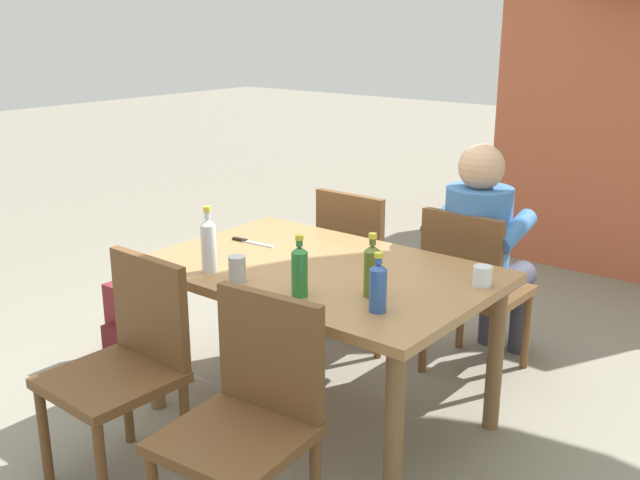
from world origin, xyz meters
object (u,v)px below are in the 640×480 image
bottle_green (300,270)px  bottle_olive (372,269)px  dining_table (320,286)px  chair_near_left (127,359)px  chair_near_right (249,412)px  backpack_by_near_side (137,327)px  cup_glass (482,276)px  bottle_blue (378,286)px  chair_far_right (471,285)px  table_knife (250,242)px  chair_far_left (362,259)px  cup_steel (237,269)px  person_in_white_shirt (483,247)px  bottle_clear (208,244)px

bottle_green → bottle_olive: size_ratio=0.97×
dining_table → chair_near_left: size_ratio=1.67×
chair_near_right → backpack_by_near_side: size_ratio=2.02×
dining_table → cup_glass: size_ratio=17.92×
bottle_blue → backpack_by_near_side: bottle_blue is taller
chair_far_right → table_knife: chair_far_right is taller
bottle_olive → bottle_green: bearing=-142.0°
chair_far_left → bottle_green: size_ratio=3.58×
bottle_green → cup_steel: bottle_green is taller
cup_steel → chair_near_right: bearing=-42.6°
dining_table → backpack_by_near_side: dining_table is taller
bottle_blue → bottle_olive: bottle_olive is taller
bottle_blue → cup_glass: size_ratio=2.76×
cup_glass → bottle_olive: bearing=-127.2°
chair_far_right → bottle_olive: bearing=-87.3°
chair_near_left → cup_steel: bearing=68.4°
dining_table → backpack_by_near_side: size_ratio=3.37×
person_in_white_shirt → cup_glass: bearing=-64.4°
chair_near_right → bottle_green: size_ratio=3.58×
cup_glass → table_knife: (-1.13, -0.15, -0.04)m
chair_far_right → bottle_clear: (-0.65, -1.12, 0.35)m
bottle_blue → backpack_by_near_side: bearing=176.7°
chair_near_right → bottle_olive: bearing=85.6°
chair_far_right → dining_table: bearing=-112.6°
chair_near_right → chair_far_left: bearing=112.6°
chair_near_right → table_knife: chair_near_right is taller
bottle_green → backpack_by_near_side: (-1.23, 0.15, -0.62)m
bottle_green → backpack_by_near_side: bottle_green is taller
bottle_olive → person_in_white_shirt: bearing=92.3°
dining_table → bottle_clear: bearing=-133.7°
chair_near_left → chair_far_left: 1.56m
chair_far_right → cup_steel: bearing=-113.0°
bottle_clear → cup_steel: (0.17, -0.01, -0.07)m
bottle_clear → table_knife: size_ratio=1.17×
chair_near_left → backpack_by_near_side: size_ratio=2.02×
bottle_olive → bottle_clear: bearing=-164.6°
dining_table → chair_near_right: (0.32, -0.78, -0.14)m
bottle_green → bottle_blue: bearing=10.0°
cup_steel → table_knife: cup_steel is taller
chair_far_right → cup_glass: size_ratio=10.72×
bottle_clear → bottle_green: bearing=2.7°
chair_near_left → bottle_green: size_ratio=3.58×
bottle_green → table_knife: (-0.63, 0.39, -0.10)m
person_in_white_shirt → table_knife: person_in_white_shirt is taller
chair_far_left → table_knife: chair_far_left is taller
chair_near_left → table_knife: bearing=100.3°
chair_far_left → bottle_blue: size_ratio=3.89×
chair_far_left → bottle_green: bearing=-66.4°
chair_near_right → bottle_blue: 0.63m
bottle_green → cup_glass: bottle_green is taller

